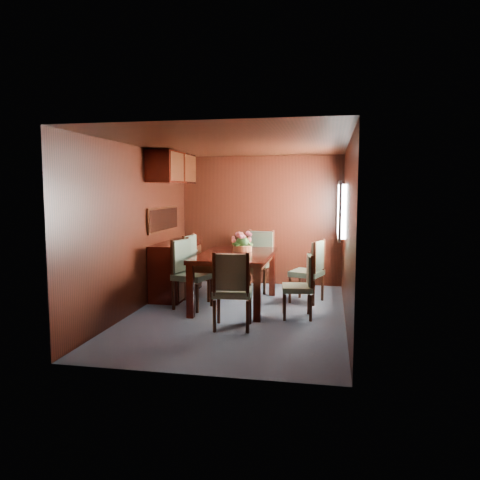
% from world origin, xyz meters
% --- Properties ---
extents(ground, '(4.50, 4.50, 0.00)m').
position_xyz_m(ground, '(0.00, 0.00, 0.00)').
color(ground, '#39424E').
rests_on(ground, ground).
extents(room_shell, '(3.06, 4.52, 2.41)m').
position_xyz_m(room_shell, '(-0.10, 0.33, 1.63)').
color(room_shell, black).
rests_on(room_shell, ground).
extents(sideboard, '(0.48, 1.40, 0.90)m').
position_xyz_m(sideboard, '(-1.25, 1.00, 0.45)').
color(sideboard, black).
rests_on(sideboard, ground).
extents(dining_table, '(1.09, 1.73, 0.81)m').
position_xyz_m(dining_table, '(-0.14, 0.48, 0.70)').
color(dining_table, black).
rests_on(dining_table, ground).
extents(chair_left_near, '(0.58, 0.60, 1.04)m').
position_xyz_m(chair_left_near, '(-0.81, 0.24, 0.58)').
color(chair_left_near, black).
rests_on(chair_left_near, ground).
extents(chair_left_far, '(0.51, 0.53, 1.05)m').
position_xyz_m(chair_left_far, '(-0.86, 0.86, 0.58)').
color(chair_left_far, black).
rests_on(chair_left_far, ground).
extents(chair_right_near, '(0.45, 0.47, 0.89)m').
position_xyz_m(chair_right_near, '(0.91, -0.00, 0.50)').
color(chair_right_near, black).
rests_on(chair_right_near, ground).
extents(chair_right_far, '(0.58, 0.59, 0.99)m').
position_xyz_m(chair_right_far, '(0.99, 0.92, 0.55)').
color(chair_right_far, black).
rests_on(chair_right_far, ground).
extents(chair_head, '(0.52, 0.50, 1.01)m').
position_xyz_m(chair_head, '(0.07, -0.75, 0.56)').
color(chair_head, black).
rests_on(chair_head, ground).
extents(chair_foot, '(0.59, 0.57, 1.06)m').
position_xyz_m(chair_foot, '(0.04, 1.68, 0.59)').
color(chair_foot, black).
rests_on(chair_foot, ground).
extents(flower_centerpiece, '(0.32, 0.32, 0.32)m').
position_xyz_m(flower_centerpiece, '(-0.08, 0.76, 0.96)').
color(flower_centerpiece, '#A95B33').
rests_on(flower_centerpiece, dining_table).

